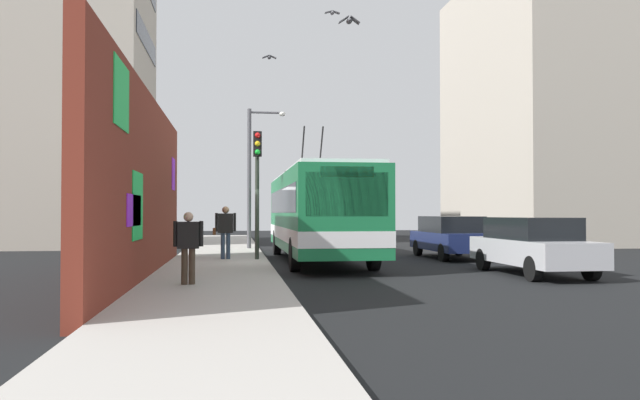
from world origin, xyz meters
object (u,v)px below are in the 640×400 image
(city_bus, at_px, (318,211))
(parked_car_navy, at_px, (451,236))
(parked_car_silver, at_px, (532,245))
(pedestrian_midblock, at_px, (225,228))
(street_lamp, at_px, (254,168))
(traffic_light, at_px, (257,173))
(pedestrian_near_wall, at_px, (188,242))

(city_bus, relative_size, parked_car_navy, 2.49)
(parked_car_silver, relative_size, pedestrian_midblock, 2.64)
(parked_car_navy, xyz_separation_m, street_lamp, (5.08, 7.25, 2.88))
(traffic_light, height_order, street_lamp, street_lamp)
(pedestrian_near_wall, bearing_deg, city_bus, -26.45)
(parked_car_navy, bearing_deg, parked_car_silver, 180.00)
(parked_car_navy, relative_size, pedestrian_near_wall, 2.94)
(pedestrian_midblock, bearing_deg, traffic_light, -108.99)
(parked_car_navy, distance_m, pedestrian_near_wall, 12.58)
(pedestrian_near_wall, height_order, pedestrian_midblock, pedestrian_midblock)
(parked_car_silver, xyz_separation_m, street_lamp, (11.44, 7.25, 2.88))
(pedestrian_near_wall, relative_size, traffic_light, 0.37)
(city_bus, height_order, parked_car_silver, city_bus)
(parked_car_silver, xyz_separation_m, traffic_light, (4.74, 7.35, 2.21))
(traffic_light, relative_size, street_lamp, 0.70)
(street_lamp, bearing_deg, traffic_light, 179.18)
(parked_car_silver, height_order, pedestrian_midblock, pedestrian_midblock)
(city_bus, relative_size, pedestrian_midblock, 6.48)
(pedestrian_near_wall, height_order, street_lamp, street_lamp)
(city_bus, distance_m, parked_car_navy, 5.34)
(parked_car_navy, xyz_separation_m, traffic_light, (-1.62, 7.35, 2.21))
(traffic_light, bearing_deg, pedestrian_near_wall, 165.99)
(city_bus, distance_m, pedestrian_near_wall, 8.81)
(pedestrian_near_wall, distance_m, traffic_light, 7.54)
(parked_car_silver, height_order, pedestrian_near_wall, pedestrian_near_wall)
(pedestrian_near_wall, xyz_separation_m, pedestrian_midblock, (7.42, -0.70, 0.14))
(parked_car_silver, relative_size, traffic_light, 1.09)
(parked_car_silver, height_order, street_lamp, street_lamp)
(traffic_light, bearing_deg, street_lamp, -0.82)
(parked_car_navy, height_order, traffic_light, traffic_light)
(city_bus, relative_size, pedestrian_near_wall, 7.32)
(city_bus, xyz_separation_m, traffic_light, (-0.80, 2.15, 1.28))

